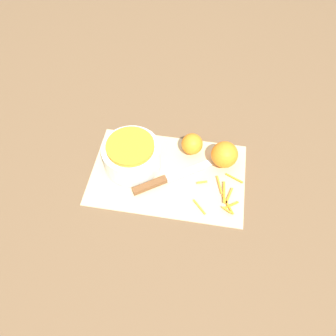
# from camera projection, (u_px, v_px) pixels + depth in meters

# --- Properties ---
(ground_plane) EXTENTS (4.00, 4.00, 0.00)m
(ground_plane) POSITION_uv_depth(u_px,v_px,m) (168.00, 175.00, 1.00)
(ground_plane) COLOR brown
(cutting_board) EXTENTS (0.46, 0.29, 0.01)m
(cutting_board) POSITION_uv_depth(u_px,v_px,m) (168.00, 174.00, 0.99)
(cutting_board) COLOR #CCB284
(cutting_board) RESTS_ON ground_plane
(bowl_speckled) EXTENTS (0.17, 0.17, 0.09)m
(bowl_speckled) POSITION_uv_depth(u_px,v_px,m) (131.00, 154.00, 0.98)
(bowl_speckled) COLOR silver
(bowl_speckled) RESTS_ON cutting_board
(knife) EXTENTS (0.23, 0.16, 0.02)m
(knife) POSITION_uv_depth(u_px,v_px,m) (159.00, 182.00, 0.97)
(knife) COLOR brown
(knife) RESTS_ON cutting_board
(orange_left) EXTENTS (0.07, 0.07, 0.07)m
(orange_left) POSITION_uv_depth(u_px,v_px,m) (192.00, 144.00, 1.01)
(orange_left) COLOR orange
(orange_left) RESTS_ON cutting_board
(orange_right) EXTENTS (0.08, 0.08, 0.08)m
(orange_right) POSITION_uv_depth(u_px,v_px,m) (224.00, 155.00, 0.98)
(orange_right) COLOR orange
(orange_right) RESTS_ON cutting_board
(peel_pile) EXTENTS (0.14, 0.15, 0.01)m
(peel_pile) POSITION_uv_depth(u_px,v_px,m) (222.00, 195.00, 0.95)
(peel_pile) COLOR orange
(peel_pile) RESTS_ON cutting_board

